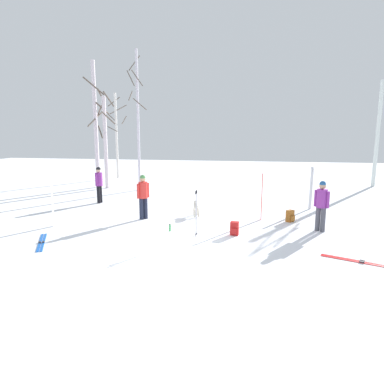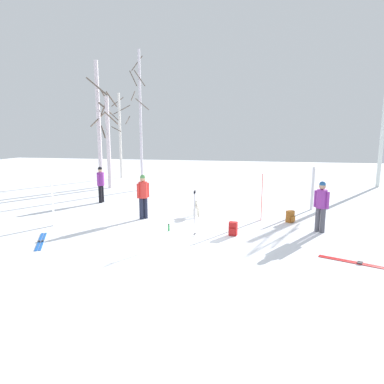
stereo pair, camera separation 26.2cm
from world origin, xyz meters
name	(u,v)px [view 2 (the right image)]	position (x,y,z in m)	size (l,w,h in m)	color
ground_plane	(178,235)	(0.00, 0.00, 0.00)	(60.00, 60.00, 0.00)	white
person_0	(143,194)	(-1.82, 1.84, 0.98)	(0.38, 0.41, 1.72)	#1E2338
person_1	(321,203)	(4.57, 1.34, 0.98)	(0.44, 0.34, 1.72)	#4C4C56
person_2	(101,182)	(-4.84, 4.37, 0.98)	(0.34, 0.52, 1.72)	black
dog	(196,206)	(0.10, 2.69, 0.39)	(0.36, 0.88, 0.57)	beige
ski_pair_planted_0	(313,189)	(4.79, 4.78, 0.92)	(0.15, 0.07, 1.85)	white
ski_pair_planted_1	(52,198)	(-4.64, 0.28, 1.00)	(0.07, 0.19, 2.02)	white
ski_pair_planted_2	(262,197)	(2.65, 2.51, 0.89)	(0.02, 0.18, 1.79)	red
ski_pair_lying_0	(41,241)	(-3.95, -1.44, 0.01)	(1.03, 1.63, 0.05)	blue
ski_pair_lying_1	(358,263)	(5.06, -1.36, 0.01)	(1.83, 0.84, 0.05)	red
ski_poles_0	(195,212)	(0.55, 0.04, 0.79)	(0.07, 0.24, 1.49)	#B2B2BC
backpack_0	(233,229)	(1.75, 0.39, 0.21)	(0.28, 0.31, 0.44)	red
backpack_1	(290,217)	(3.71, 2.41, 0.21)	(0.34, 0.34, 0.44)	#99591E
water_bottle_0	(169,228)	(-0.42, 0.42, 0.12)	(0.07, 0.07, 0.25)	green
birch_tree_0	(120,134)	(-7.56, 13.06, 3.22)	(1.59, 1.45, 6.12)	silver
birch_tree_1	(99,124)	(-7.00, 8.73, 3.83)	(1.08, 1.26, 7.45)	silver
birch_tree_2	(108,141)	(-6.34, 8.48, 2.84)	(1.46, 1.44, 5.60)	silver
birch_tree_3	(140,119)	(-4.19, 8.22, 4.07)	(1.13, 1.07, 7.82)	silver
birch_tree_4	(383,131)	(9.75, 12.13, 3.42)	(0.86, 1.33, 6.85)	silver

